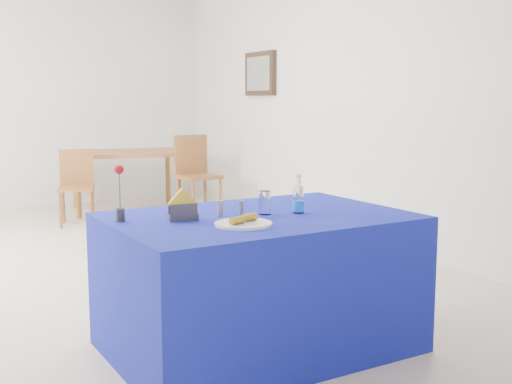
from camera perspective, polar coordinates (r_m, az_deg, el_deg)
floor at (r=5.51m, az=-13.36°, el=-6.61°), size 7.00×7.00×0.00m
room_shell at (r=5.34m, az=-13.99°, el=11.84°), size 7.00×7.00×7.00m
picture_frame at (r=7.82m, az=0.39°, el=10.48°), size 0.06×0.64×0.52m
picture_art at (r=7.80m, az=0.23°, el=10.48°), size 0.02×0.52×0.40m
plate at (r=3.22m, az=-1.13°, el=-2.86°), size 0.29×0.29×0.01m
drinking_glass at (r=3.52m, az=0.81°, el=-0.96°), size 0.07×0.07×0.13m
salt_shaker at (r=3.47m, az=-3.22°, el=-1.46°), size 0.03×0.03×0.08m
pepper_shaker at (r=3.47m, az=-1.35°, el=-1.45°), size 0.03×0.03×0.08m
blue_table at (r=3.60m, az=0.23°, el=-8.00°), size 1.60×1.10×0.76m
water_bottle at (r=3.57m, az=3.78°, el=-0.74°), size 0.06×0.06×0.21m
napkin_holder at (r=3.36m, az=-6.52°, el=-1.70°), size 0.16×0.08×0.17m
rose_vase at (r=3.37m, az=-12.02°, el=-0.19°), size 0.05×0.05×0.30m
oak_table at (r=8.19m, az=-11.55°, el=3.05°), size 1.62×1.22×0.76m
chair_bg_left at (r=7.45m, az=-15.65°, el=0.93°), size 0.48×0.48×0.84m
chair_bg_right at (r=7.75m, az=-5.42°, el=2.02°), size 0.46×0.46×0.97m
banana_pieces at (r=3.21m, az=-1.13°, el=-2.39°), size 0.18×0.10×0.04m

